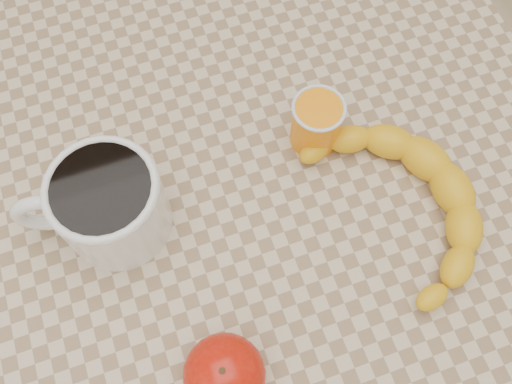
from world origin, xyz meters
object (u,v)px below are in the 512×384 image
object	(u,v)px
coffee_mug	(107,204)
apple	(224,375)
banana	(404,204)
orange_juice_glass	(316,123)
table	(256,224)

from	to	relation	value
coffee_mug	apple	distance (m)	0.21
coffee_mug	banana	distance (m)	0.32
apple	coffee_mug	bearing A→B (deg)	107.06
coffee_mug	orange_juice_glass	bearing A→B (deg)	5.93
orange_juice_glass	banana	distance (m)	0.14
orange_juice_glass	banana	size ratio (longest dim) A/B	0.25
coffee_mug	orange_juice_glass	world-z (taller)	coffee_mug
orange_juice_glass	apple	size ratio (longest dim) A/B	0.82
table	orange_juice_glass	xyz separation A→B (m)	(0.09, 0.05, 0.12)
table	banana	size ratio (longest dim) A/B	2.74
banana	coffee_mug	bearing A→B (deg)	158.05
table	banana	bearing A→B (deg)	-24.91
table	orange_juice_glass	world-z (taller)	orange_juice_glass
apple	banana	size ratio (longest dim) A/B	0.30
banana	table	bearing A→B (deg)	150.35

